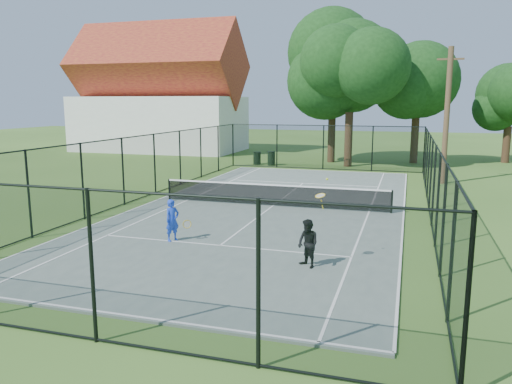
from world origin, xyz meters
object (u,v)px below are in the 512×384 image
(utility_pole, at_px, (447,115))
(trash_bin_right, at_px, (271,158))
(player_blue, at_px, (172,220))
(player_black, at_px, (308,243))
(tennis_net, at_px, (273,194))
(trash_bin_left, at_px, (257,158))

(utility_pole, bearing_deg, trash_bin_right, 156.11)
(utility_pole, relative_size, player_blue, 5.46)
(player_blue, bearing_deg, trash_bin_right, 96.31)
(utility_pole, xyz_separation_m, player_blue, (-9.14, -15.32, -3.06))
(player_black, bearing_deg, trash_bin_right, 107.85)
(trash_bin_right, height_order, player_blue, player_blue)
(utility_pole, relative_size, player_black, 3.12)
(tennis_net, height_order, utility_pole, utility_pole)
(tennis_net, xyz_separation_m, trash_bin_right, (-3.93, 14.05, -0.06))
(trash_bin_left, xyz_separation_m, trash_bin_right, (1.13, -0.18, 0.04))
(trash_bin_right, bearing_deg, player_blue, -83.69)
(trash_bin_left, bearing_deg, utility_pole, -22.63)
(tennis_net, xyz_separation_m, trash_bin_left, (-5.07, 14.22, -0.10))
(trash_bin_left, height_order, player_black, player_black)
(tennis_net, bearing_deg, trash_bin_left, 109.62)
(trash_bin_right, height_order, player_black, player_black)
(trash_bin_left, distance_m, utility_pole, 13.97)
(trash_bin_right, relative_size, utility_pole, 0.14)
(trash_bin_left, height_order, player_blue, player_blue)
(trash_bin_right, height_order, utility_pole, utility_pole)
(player_blue, distance_m, player_black, 4.91)
(tennis_net, bearing_deg, trash_bin_right, 105.65)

